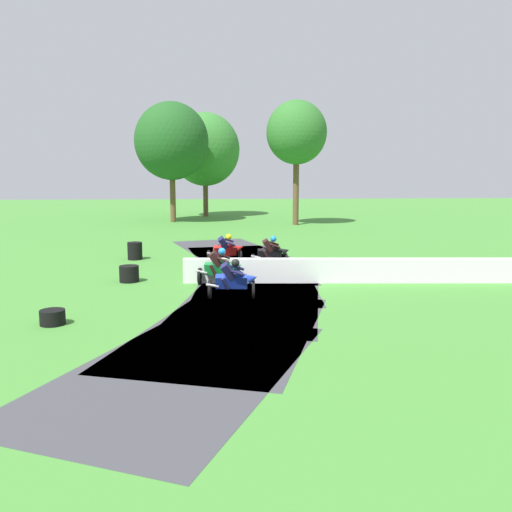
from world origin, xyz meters
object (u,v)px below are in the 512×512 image
Objects in this scene: motorcycle_chase_green at (221,267)px; tire_stack_mid_b at (135,251)px; motorcycle_trailing_black at (271,252)px; tire_stack_mid_a at (129,274)px; motorcycle_lead_blue at (234,280)px; motorcycle_fourth_red at (227,249)px; tire_stack_near at (52,317)px.

motorcycle_chase_green reaches higher than tire_stack_mid_b.
motorcycle_trailing_black reaches higher than tire_stack_mid_a.
motorcycle_lead_blue reaches higher than motorcycle_fourth_red.
tire_stack_near is (-4.80, -9.54, -0.43)m from motorcycle_fourth_red.
motorcycle_fourth_red reaches higher than tire_stack_mid_a.
tire_stack_mid_a reaches higher than tire_stack_near.
tire_stack_mid_b is at bearing 156.45° from motorcycle_trailing_black.
tire_stack_mid_a is 0.89× the size of tire_stack_mid_b.
tire_stack_mid_a is (-3.76, 3.06, -0.33)m from motorcycle_lead_blue.
motorcycle_chase_green reaches higher than motorcycle_fourth_red.
motorcycle_trailing_black is at bearing 72.69° from motorcycle_lead_blue.
tire_stack_mid_b is (0.60, 10.89, 0.20)m from tire_stack_near.
motorcycle_lead_blue is 9.34m from tire_stack_mid_b.
tire_stack_mid_b is (-6.06, 2.64, -0.26)m from motorcycle_trailing_black.
tire_stack_mid_b is at bearing 117.45° from motorcycle_lead_blue.
motorcycle_lead_blue is 2.28m from motorcycle_chase_green.
motorcycle_trailing_black is at bearing -23.55° from tire_stack_mid_b.
motorcycle_chase_green reaches higher than tire_stack_mid_a.
motorcycle_trailing_black is (1.76, 5.64, 0.02)m from motorcycle_lead_blue.
motorcycle_trailing_black reaches higher than tire_stack_mid_b.
motorcycle_fourth_red is at bearing -17.79° from tire_stack_mid_b.
motorcycle_fourth_red is 5.34m from tire_stack_mid_a.
motorcycle_chase_green is at bearing 100.01° from motorcycle_lead_blue.
motorcycle_lead_blue reaches higher than tire_stack_mid_a.
motorcycle_trailing_black is at bearing 51.06° from tire_stack_near.
tire_stack_near is (-4.51, -4.85, -0.45)m from motorcycle_chase_green.
tire_stack_near is (-6.66, -8.25, -0.46)m from motorcycle_trailing_black.
motorcycle_lead_blue is at bearing -89.12° from motorcycle_fourth_red.
tire_stack_mid_a is 5.25m from tire_stack_mid_b.
motorcycle_fourth_red is (0.29, 4.69, -0.02)m from motorcycle_chase_green.
motorcycle_fourth_red is 4.41m from tire_stack_mid_b.
motorcycle_lead_blue is at bearing -79.99° from motorcycle_chase_green.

